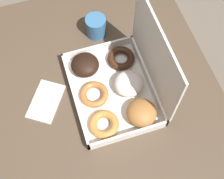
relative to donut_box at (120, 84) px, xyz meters
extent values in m
plane|color=#6B6054|center=(-0.01, -0.10, -0.79)|extent=(8.00, 8.00, 0.00)
cube|color=#4C3D2D|center=(-0.01, -0.10, -0.07)|extent=(1.12, 0.99, 0.03)
cylinder|color=#4C3D2D|center=(-0.52, 0.34, -0.44)|extent=(0.06, 0.06, 0.70)
cube|color=silver|center=(0.00, -0.03, -0.05)|extent=(0.40, 0.31, 0.01)
cube|color=white|center=(0.00, -0.18, -0.03)|extent=(0.40, 0.01, 0.04)
cube|color=white|center=(0.00, 0.12, -0.03)|extent=(0.40, 0.01, 0.04)
cube|color=white|center=(-0.20, -0.03, -0.03)|extent=(0.01, 0.31, 0.04)
cube|color=white|center=(0.19, -0.03, -0.03)|extent=(0.01, 0.31, 0.04)
cube|color=white|center=(0.00, 0.12, 0.14)|extent=(0.40, 0.01, 0.29)
ellipsoid|color=black|center=(-0.13, -0.10, -0.02)|extent=(0.11, 0.11, 0.06)
torus|color=#9E6633|center=(0.00, -0.11, -0.03)|extent=(0.11, 0.11, 0.03)
torus|color=#B77A38|center=(0.12, -0.10, -0.03)|extent=(0.11, 0.11, 0.03)
torus|color=#381E11|center=(-0.13, 0.05, -0.03)|extent=(0.11, 0.11, 0.03)
ellipsoid|color=white|center=(0.00, 0.03, -0.01)|extent=(0.11, 0.11, 0.07)
ellipsoid|color=#9E6633|center=(0.13, 0.04, -0.02)|extent=(0.11, 0.11, 0.07)
cylinder|color=teal|center=(-0.30, -0.01, -0.01)|extent=(0.09, 0.09, 0.09)
cylinder|color=black|center=(-0.30, -0.01, 0.03)|extent=(0.07, 0.07, 0.01)
cube|color=silver|center=(-0.04, -0.29, -0.05)|extent=(0.20, 0.18, 0.01)
camera|label=1|loc=(0.51, -0.20, 1.05)|focal=50.00mm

